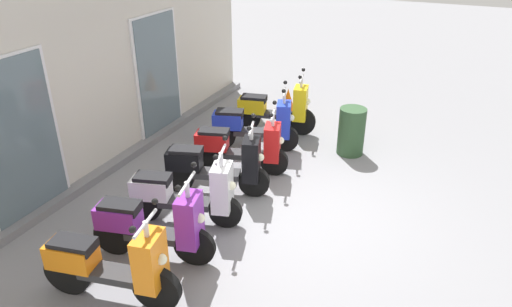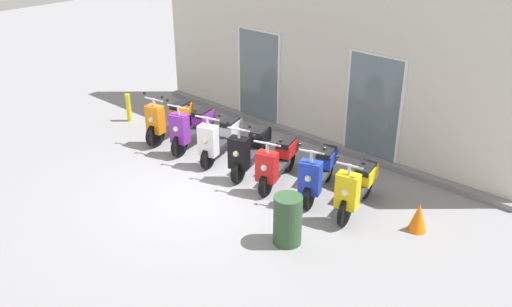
% 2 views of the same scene
% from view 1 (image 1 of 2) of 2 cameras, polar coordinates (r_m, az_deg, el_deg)
% --- Properties ---
extents(ground_plane, '(40.00, 40.00, 0.00)m').
position_cam_1_polar(ground_plane, '(6.88, 4.20, -6.98)').
color(ground_plane, gray).
extents(storefront_facade, '(9.32, 0.50, 4.08)m').
position_cam_1_polar(storefront_facade, '(7.81, -20.04, 11.57)').
color(storefront_facade, beige).
rests_on(storefront_facade, ground_plane).
extents(scooter_orange, '(0.65, 1.60, 1.24)m').
position_cam_1_polar(scooter_orange, '(5.39, -17.07, -12.76)').
color(scooter_orange, black).
rests_on(scooter_orange, ground_plane).
extents(scooter_purple, '(0.71, 1.54, 1.26)m').
position_cam_1_polar(scooter_purple, '(5.84, -12.15, -8.32)').
color(scooter_purple, black).
rests_on(scooter_purple, ground_plane).
extents(scooter_white, '(0.79, 1.55, 1.23)m').
position_cam_1_polar(scooter_white, '(6.44, -8.33, -4.76)').
color(scooter_white, black).
rests_on(scooter_white, ground_plane).
extents(scooter_black, '(0.78, 1.58, 1.25)m').
position_cam_1_polar(scooter_black, '(7.08, -4.60, -1.43)').
color(scooter_black, black).
rests_on(scooter_black, ground_plane).
extents(scooter_red, '(0.79, 1.55, 1.19)m').
position_cam_1_polar(scooter_red, '(7.67, -1.78, 0.83)').
color(scooter_red, black).
rests_on(scooter_red, ground_plane).
extents(scooter_blue, '(0.78, 1.57, 1.25)m').
position_cam_1_polar(scooter_blue, '(8.44, -0.06, 3.47)').
color(scooter_blue, black).
rests_on(scooter_blue, ground_plane).
extents(scooter_yellow, '(0.66, 1.60, 1.26)m').
position_cam_1_polar(scooter_yellow, '(9.14, 2.44, 5.48)').
color(scooter_yellow, black).
rests_on(scooter_yellow, ground_plane).
extents(traffic_cone, '(0.32, 0.32, 0.52)m').
position_cam_1_polar(traffic_cone, '(10.27, 3.89, 6.43)').
color(traffic_cone, orange).
rests_on(traffic_cone, ground_plane).
extents(trash_bin, '(0.47, 0.47, 0.85)m').
position_cam_1_polar(trash_bin, '(8.48, 11.45, 2.64)').
color(trash_bin, '#2D4C2D').
rests_on(trash_bin, ground_plane).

